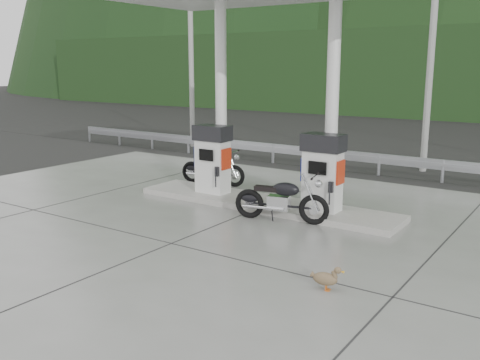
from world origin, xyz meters
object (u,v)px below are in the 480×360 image
Objects in this scene: motorcycle_right at (281,200)px; motorcycle_left at (213,169)px; gas_pump_right at (323,172)px; gas_pump_left at (213,159)px; duck at (325,279)px.

motorcycle_left is at bearing 135.13° from motorcycle_right.
gas_pump_right is 0.87× the size of motorcycle_right.
motorcycle_right is (2.61, -0.89, -0.56)m from gas_pump_left.
motorcycle_right is 4.24× the size of duck.
motorcycle_right is at bearing -41.03° from motorcycle_left.
gas_pump_right is at bearing 43.17° from motorcycle_right.
motorcycle_left is at bearing 127.19° from gas_pump_left.
motorcycle_left is (-1.00, 1.32, -0.59)m from gas_pump_left.
gas_pump_left reaches higher than motorcycle_left.
gas_pump_left is 3.69× the size of duck.
motorcycle_right reaches higher than duck.
motorcycle_left is 3.97× the size of duck.
gas_pump_left is at bearing 147.76° from motorcycle_right.
motorcycle_left reaches higher than duck.
gas_pump_right is 3.69× the size of duck.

